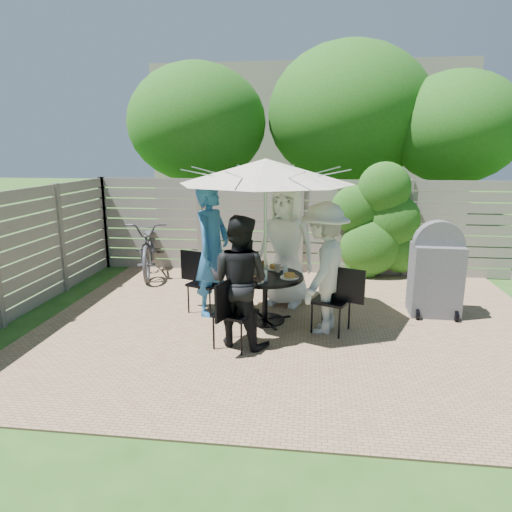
# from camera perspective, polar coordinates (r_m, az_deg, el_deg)

# --- Properties ---
(backyard_envelope) EXTENTS (60.00, 60.00, 5.00)m
(backyard_envelope) POSITION_cam_1_polar(r_m,az_deg,el_deg) (16.05, 6.83, 13.94)
(backyard_envelope) COLOR #264F18
(backyard_envelope) RESTS_ON ground
(patio_table) EXTENTS (1.31, 1.31, 0.69)m
(patio_table) POSITION_cam_1_polar(r_m,az_deg,el_deg) (6.41, 1.14, -4.19)
(patio_table) COLOR black
(patio_table) RESTS_ON ground
(umbrella) EXTENTS (2.93, 2.93, 2.28)m
(umbrella) POSITION_cam_1_polar(r_m,az_deg,el_deg) (6.12, 1.21, 10.53)
(umbrella) COLOR silver
(umbrella) RESTS_ON ground
(chair_back) EXTENTS (0.48, 0.64, 0.84)m
(chair_back) POSITION_cam_1_polar(r_m,az_deg,el_deg) (7.33, 4.03, -3.80)
(chair_back) COLOR black
(chair_back) RESTS_ON ground
(person_back) EXTENTS (1.05, 0.84, 1.88)m
(person_back) POSITION_cam_1_polar(r_m,az_deg,el_deg) (7.04, 3.76, 1.23)
(person_back) COLOR white
(person_back) RESTS_ON ground
(chair_left) EXTENTS (0.71, 0.57, 0.92)m
(chair_left) POSITION_cam_1_polar(r_m,az_deg,el_deg) (6.88, -6.33, -4.81)
(chair_left) COLOR black
(chair_left) RESTS_ON ground
(person_left) EXTENTS (0.65, 0.81, 1.94)m
(person_left) POSITION_cam_1_polar(r_m,az_deg,el_deg) (6.63, -5.47, 0.73)
(person_left) COLOR #24609F
(person_left) RESTS_ON ground
(chair_front) EXTENTS (0.57, 0.71, 0.92)m
(chair_front) POSITION_cam_1_polar(r_m,az_deg,el_deg) (5.65, -2.71, -8.87)
(chair_front) COLOR black
(chair_front) RESTS_ON ground
(person_front) EXTENTS (0.94, 0.83, 1.64)m
(person_front) POSITION_cam_1_polar(r_m,az_deg,el_deg) (5.58, -2.14, -3.20)
(person_front) COLOR black
(person_front) RESTS_ON ground
(chair_right) EXTENTS (0.70, 0.58, 0.92)m
(chair_right) POSITION_cam_1_polar(r_m,az_deg,el_deg) (6.18, 9.46, -7.05)
(chair_right) COLOR black
(chair_right) RESTS_ON ground
(person_right) EXTENTS (0.95, 1.27, 1.75)m
(person_right) POSITION_cam_1_polar(r_m,az_deg,el_deg) (6.04, 8.44, -1.55)
(person_right) COLOR #B6B6B1
(person_right) RESTS_ON ground
(plate_back) EXTENTS (0.26, 0.26, 0.06)m
(plate_back) POSITION_cam_1_polar(r_m,az_deg,el_deg) (6.66, 2.34, -1.42)
(plate_back) COLOR white
(plate_back) RESTS_ON patio_table
(plate_left) EXTENTS (0.26, 0.26, 0.06)m
(plate_left) POSITION_cam_1_polar(r_m,az_deg,el_deg) (6.48, -1.79, -1.83)
(plate_left) COLOR white
(plate_left) RESTS_ON patio_table
(plate_front) EXTENTS (0.26, 0.26, 0.06)m
(plate_front) POSITION_cam_1_polar(r_m,az_deg,el_deg) (6.02, -0.18, -3.02)
(plate_front) COLOR white
(plate_front) RESTS_ON patio_table
(plate_right) EXTENTS (0.26, 0.26, 0.06)m
(plate_right) POSITION_cam_1_polar(r_m,az_deg,el_deg) (6.22, 4.21, -2.53)
(plate_right) COLOR white
(plate_right) RESTS_ON patio_table
(glass_back) EXTENTS (0.07, 0.07, 0.14)m
(glass_back) POSITION_cam_1_polar(r_m,az_deg,el_deg) (6.60, 1.18, -1.15)
(glass_back) COLOR silver
(glass_back) RESTS_ON patio_table
(glass_left) EXTENTS (0.07, 0.07, 0.14)m
(glass_left) POSITION_cam_1_polar(r_m,az_deg,el_deg) (6.34, -1.38, -1.76)
(glass_left) COLOR silver
(glass_left) RESTS_ON patio_table
(glass_front) EXTENTS (0.07, 0.07, 0.14)m
(glass_front) POSITION_cam_1_polar(r_m,az_deg,el_deg) (6.06, 1.12, -2.47)
(glass_front) COLOR silver
(glass_front) RESTS_ON patio_table
(glass_right) EXTENTS (0.07, 0.07, 0.14)m
(glass_right) POSITION_cam_1_polar(r_m,az_deg,el_deg) (6.33, 3.69, -1.80)
(glass_right) COLOR silver
(glass_right) RESTS_ON patio_table
(syrup_jug) EXTENTS (0.09, 0.09, 0.16)m
(syrup_jug) POSITION_cam_1_polar(r_m,az_deg,el_deg) (6.39, 0.83, -1.53)
(syrup_jug) COLOR #59280C
(syrup_jug) RESTS_ON patio_table
(coffee_cup) EXTENTS (0.08, 0.08, 0.12)m
(coffee_cup) POSITION_cam_1_polar(r_m,az_deg,el_deg) (6.49, 2.71, -1.49)
(coffee_cup) COLOR #C6B293
(coffee_cup) RESTS_ON patio_table
(bicycle) EXTENTS (1.22, 2.18, 1.09)m
(bicycle) POSITION_cam_1_polar(r_m,az_deg,el_deg) (9.11, -13.07, 1.15)
(bicycle) COLOR #333338
(bicycle) RESTS_ON ground
(bbq_grill) EXTENTS (0.70, 0.55, 1.41)m
(bbq_grill) POSITION_cam_1_polar(r_m,az_deg,el_deg) (7.13, 21.54, -1.98)
(bbq_grill) COLOR #515256
(bbq_grill) RESTS_ON ground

